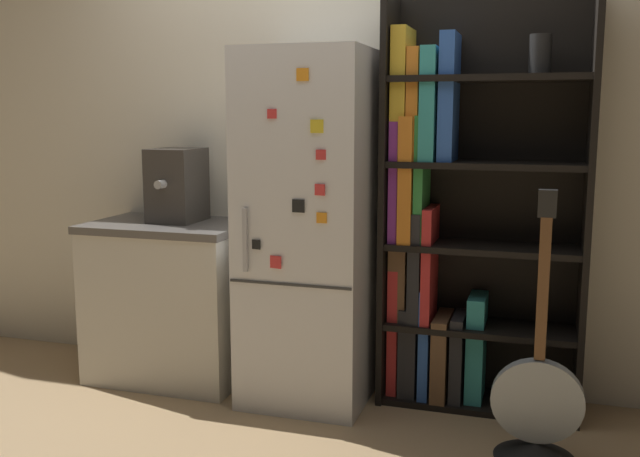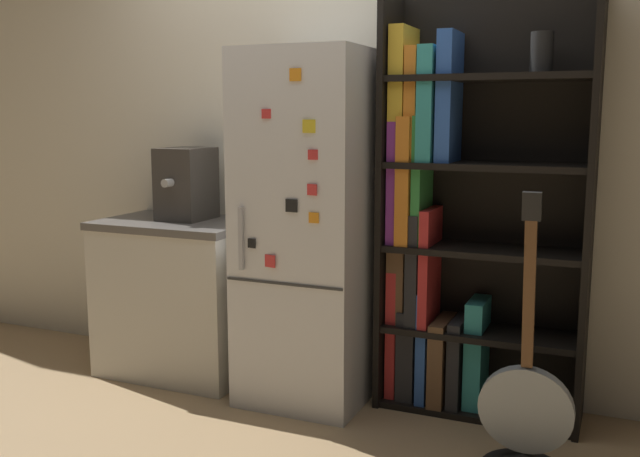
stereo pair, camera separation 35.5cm
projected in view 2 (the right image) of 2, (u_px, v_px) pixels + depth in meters
ground_plane at (300, 404)px, 3.57m from camera, size 16.00×16.00×0.00m
wall_back at (336, 140)px, 3.80m from camera, size 8.00×0.05×2.60m
refrigerator at (311, 228)px, 3.56m from camera, size 0.61×0.65×1.74m
bookshelf at (455, 226)px, 3.44m from camera, size 0.96×0.35×2.00m
kitchen_counter at (180, 296)px, 3.97m from camera, size 0.84×0.59×0.86m
espresso_machine at (186, 184)px, 3.91m from camera, size 0.24×0.35×0.39m
guitar at (525, 429)px, 2.90m from camera, size 0.38×0.34×1.15m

